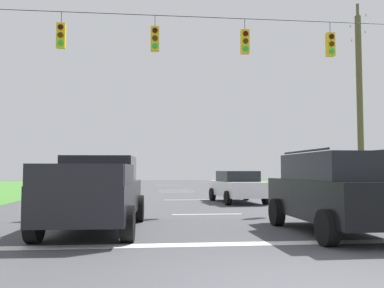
{
  "coord_description": "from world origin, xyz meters",
  "views": [
    {
      "loc": [
        -2.12,
        -5.31,
        1.57
      ],
      "look_at": [
        -0.01,
        14.51,
        2.8
      ],
      "focal_mm": 39.34,
      "sensor_mm": 36.0,
      "label": 1
    }
  ],
  "objects_px": {
    "overhead_signal_span": "(196,93)",
    "distant_car_crossing_white": "(237,186)",
    "suv_black": "(336,191)",
    "utility_pole_mid_right": "(360,102)",
    "pickup_truck": "(96,193)",
    "distant_car_oncoming": "(336,180)"
  },
  "relations": [
    {
      "from": "overhead_signal_span",
      "to": "suv_black",
      "type": "height_order",
      "value": "overhead_signal_span"
    },
    {
      "from": "suv_black",
      "to": "distant_car_crossing_white",
      "type": "xyz_separation_m",
      "value": [
        -0.3,
        10.08,
        -0.27
      ]
    },
    {
      "from": "overhead_signal_span",
      "to": "distant_car_oncoming",
      "type": "xyz_separation_m",
      "value": [
        13.47,
        16.95,
        -3.77
      ]
    },
    {
      "from": "overhead_signal_span",
      "to": "pickup_truck",
      "type": "height_order",
      "value": "overhead_signal_span"
    },
    {
      "from": "suv_black",
      "to": "distant_car_oncoming",
      "type": "relative_size",
      "value": 1.08
    },
    {
      "from": "suv_black",
      "to": "distant_car_crossing_white",
      "type": "distance_m",
      "value": 10.09
    },
    {
      "from": "overhead_signal_span",
      "to": "suv_black",
      "type": "relative_size",
      "value": 3.94
    },
    {
      "from": "utility_pole_mid_right",
      "to": "distant_car_crossing_white",
      "type": "bearing_deg",
      "value": -164.18
    },
    {
      "from": "pickup_truck",
      "to": "distant_car_oncoming",
      "type": "xyz_separation_m",
      "value": [
        16.67,
        21.6,
        -0.18
      ]
    },
    {
      "from": "distant_car_oncoming",
      "to": "pickup_truck",
      "type": "bearing_deg",
      "value": -127.66
    },
    {
      "from": "overhead_signal_span",
      "to": "distant_car_crossing_white",
      "type": "distance_m",
      "value": 6.12
    },
    {
      "from": "pickup_truck",
      "to": "distant_car_oncoming",
      "type": "bearing_deg",
      "value": 52.34
    },
    {
      "from": "distant_car_oncoming",
      "to": "utility_pole_mid_right",
      "type": "height_order",
      "value": "utility_pole_mid_right"
    },
    {
      "from": "distant_car_crossing_white",
      "to": "distant_car_oncoming",
      "type": "relative_size",
      "value": 1.0
    },
    {
      "from": "overhead_signal_span",
      "to": "suv_black",
      "type": "xyz_separation_m",
      "value": [
        2.79,
        -5.94,
        -3.5
      ]
    },
    {
      "from": "overhead_signal_span",
      "to": "pickup_truck",
      "type": "xyz_separation_m",
      "value": [
        -3.19,
        -4.65,
        -3.59
      ]
    },
    {
      "from": "overhead_signal_span",
      "to": "distant_car_crossing_white",
      "type": "relative_size",
      "value": 4.28
    },
    {
      "from": "suv_black",
      "to": "utility_pole_mid_right",
      "type": "xyz_separation_m",
      "value": [
        7.16,
        12.19,
        4.31
      ]
    },
    {
      "from": "suv_black",
      "to": "distant_car_oncoming",
      "type": "xyz_separation_m",
      "value": [
        10.68,
        22.89,
        -0.27
      ]
    },
    {
      "from": "overhead_signal_span",
      "to": "distant_car_crossing_white",
      "type": "height_order",
      "value": "overhead_signal_span"
    },
    {
      "from": "suv_black",
      "to": "distant_car_crossing_white",
      "type": "height_order",
      "value": "suv_black"
    },
    {
      "from": "pickup_truck",
      "to": "utility_pole_mid_right",
      "type": "bearing_deg",
      "value": 39.66
    }
  ]
}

